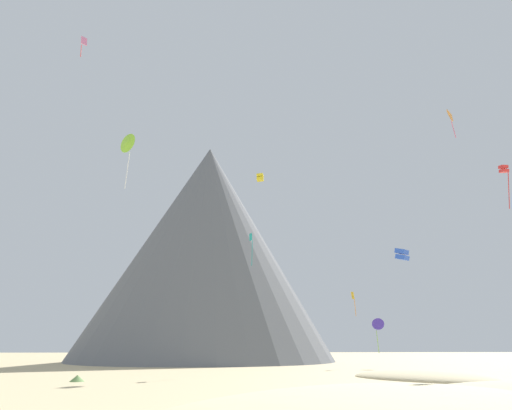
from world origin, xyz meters
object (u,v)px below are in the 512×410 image
Objects in this scene: kite_blue_low at (402,254)px; kite_gold_low at (353,299)px; rock_massif at (203,256)px; kite_yellow_high at (260,177)px; kite_indigo_low at (378,325)px; kite_orange_high at (451,115)px; bush_scatter_east at (382,390)px; bush_far_right at (77,378)px; kite_teal_mid at (251,242)px; kite_pink_high at (84,42)px; kite_lime_mid at (127,144)px; kite_red_mid at (504,170)px.

kite_gold_low is at bearing -137.11° from kite_blue_low.
rock_massif reaches higher than kite_yellow_high.
kite_indigo_low is 29.84m from kite_yellow_high.
kite_indigo_low is at bearing 29.07° from kite_orange_high.
kite_orange_high reaches higher than kite_gold_low.
kite_gold_low is 31.50m from kite_blue_low.
kite_indigo_low reaches higher than bush_scatter_east.
bush_far_right is 28.28m from kite_teal_mid.
kite_pink_high is at bearing 110.72° from kite_orange_high.
kite_orange_high reaches higher than kite_teal_mid.
rock_massif is 25.87× the size of kite_pink_high.
kite_lime_mid is 1.26× the size of kite_red_mid.
kite_red_mid is (18.76, 9.24, 21.50)m from bush_scatter_east.
kite_pink_high is at bearing -48.70° from kite_blue_low.
kite_lime_mid is 4.28× the size of kite_blue_low.
kite_teal_mid is 3.12× the size of kite_blue_low.
kite_orange_high is at bearing 30.80° from bush_scatter_east.
kite_teal_mid reaches higher than kite_gold_low.
kite_teal_mid is 25.35m from kite_indigo_low.
rock_massif is 69.52m from kite_red_mid.
bush_scatter_east is 29.99m from kite_red_mid.
rock_massif reaches higher than kite_red_mid.
kite_yellow_high is 0.36× the size of kite_orange_high.
rock_massif is 41.52m from kite_gold_low.
kite_teal_mid is at bearing -78.06° from rock_massif.
kite_teal_mid is at bearing 76.03° from kite_orange_high.
rock_massif is 21.99× the size of kite_orange_high.
kite_red_mid is (26.96, -17.53, 4.50)m from kite_teal_mid.
kite_indigo_low is at bearing 141.81° from kite_teal_mid.
bush_far_right is 0.28× the size of kite_red_mid.
kite_gold_low is 0.79× the size of kite_red_mid.
kite_lime_mid is 1.21× the size of kite_indigo_low.
bush_far_right is at bearing -178.16° from kite_lime_mid.
bush_scatter_east is at bearing -76.05° from rock_massif.
kite_pink_high is 58.43m from kite_indigo_low.
kite_indigo_low is (20.68, 9.91, -10.82)m from kite_teal_mid.
kite_orange_high is at bearing 113.30° from kite_indigo_low.
kite_orange_high is (35.23, -2.72, 3.21)m from kite_lime_mid.
kite_gold_low is (35.32, 27.10, 10.34)m from bush_far_right.
kite_blue_low is at bearing 99.92° from kite_indigo_low.
kite_gold_low reaches higher than bush_far_right.
kite_blue_low is 16.83m from kite_orange_high.
kite_pink_high is 55.30m from kite_gold_low.
kite_orange_high is (20.83, -19.24, 10.14)m from kite_teal_mid.
kite_pink_high is at bearing 139.11° from kite_yellow_high.
rock_massif is 19.32× the size of kite_gold_low.
bush_far_right is 39.26m from kite_pink_high.
kite_pink_high is at bearing 171.80° from kite_red_mid.
kite_indigo_low is at bearing -143.40° from kite_blue_low.
kite_yellow_high is 0.84× the size of kite_blue_low.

